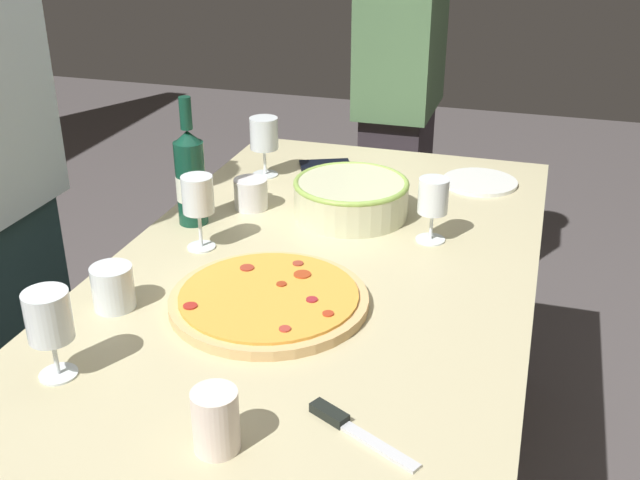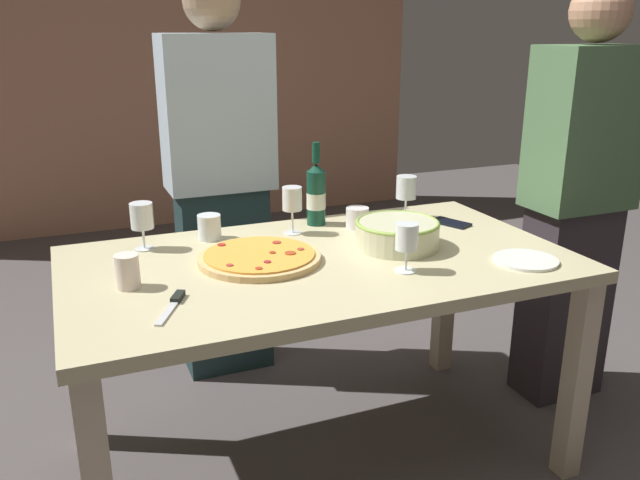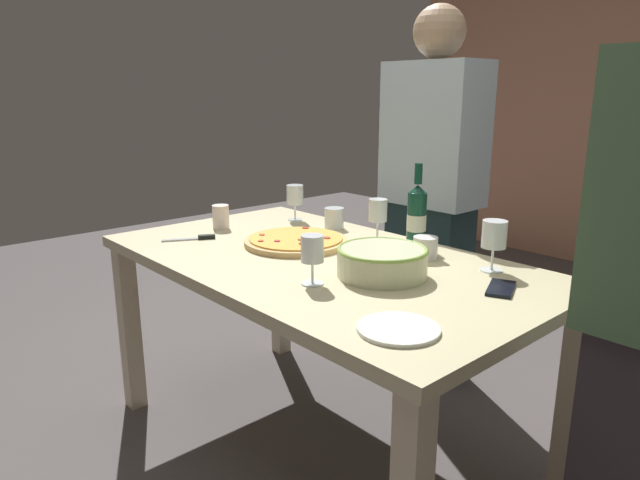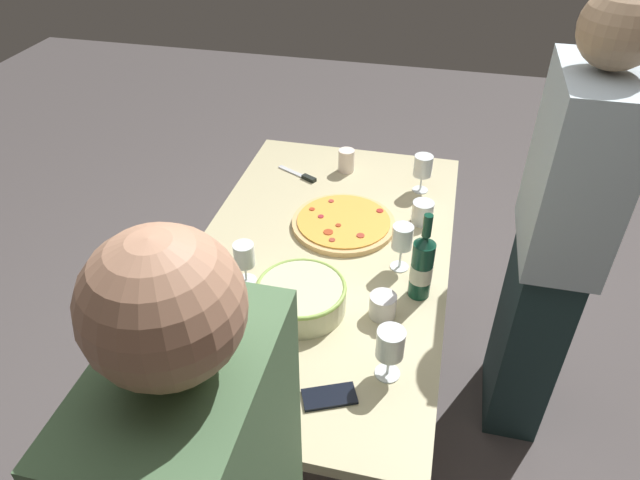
{
  "view_description": "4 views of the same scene",
  "coord_description": "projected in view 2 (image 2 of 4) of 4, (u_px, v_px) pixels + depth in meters",
  "views": [
    {
      "loc": [
        -1.4,
        -0.43,
        1.51
      ],
      "look_at": [
        0.0,
        0.0,
        0.81
      ],
      "focal_mm": 43.1,
      "sensor_mm": 36.0,
      "label": 1
    },
    {
      "loc": [
        -0.74,
        -1.82,
        1.46
      ],
      "look_at": [
        0.0,
        0.0,
        0.81
      ],
      "focal_mm": 36.58,
      "sensor_mm": 36.0,
      "label": 2
    },
    {
      "loc": [
        1.4,
        -1.25,
        1.3
      ],
      "look_at": [
        0.0,
        0.0,
        0.81
      ],
      "focal_mm": 31.66,
      "sensor_mm": 36.0,
      "label": 3
    },
    {
      "loc": [
        1.56,
        0.37,
        2.01
      ],
      "look_at": [
        0.0,
        0.0,
        0.81
      ],
      "focal_mm": 32.38,
      "sensor_mm": 36.0,
      "label": 4
    }
  ],
  "objects": [
    {
      "name": "dining_table",
      "position": [
        320.0,
        285.0,
        2.12
      ],
      "size": [
        1.6,
        0.9,
        0.75
      ],
      "color": "#C4BA8E",
      "rests_on": "ground"
    },
    {
      "name": "brick_wall_back",
      "position": [
        154.0,
        52.0,
        4.74
      ],
      "size": [
        4.0,
        0.16,
        2.57
      ],
      "primitive_type": "cube",
      "color": "tan",
      "rests_on": "ground"
    },
    {
      "name": "ground_plane",
      "position": [
        320.0,
        456.0,
        2.32
      ],
      "size": [
        8.0,
        8.0,
        0.0
      ],
      "primitive_type": "plane",
      "color": "#514A4A"
    },
    {
      "name": "person_host",
      "position": [
        220.0,
        183.0,
        2.7
      ],
      "size": [
        0.43,
        0.24,
        1.66
      ],
      "rotation": [
        0.0,
        0.0,
        -1.41
      ],
      "color": "#1D3334",
      "rests_on": "ground"
    },
    {
      "name": "cup_amber",
      "position": [
        127.0,
        271.0,
        1.84
      ],
      "size": [
        0.07,
        0.07,
        0.1
      ],
      "primitive_type": "cylinder",
      "color": "white",
      "rests_on": "dining_table"
    },
    {
      "name": "wine_glass_near_pizza",
      "position": [
        406.0,
        190.0,
        2.5
      ],
      "size": [
        0.08,
        0.08,
        0.17
      ],
      "color": "white",
      "rests_on": "dining_table"
    },
    {
      "name": "person_guest_left",
      "position": [
        577.0,
        200.0,
        2.5
      ],
      "size": [
        0.38,
        0.24,
        1.62
      ],
      "rotation": [
        0.0,
        0.0,
        -3.09
      ],
      "color": "#342C32",
      "rests_on": "ground"
    },
    {
      "name": "wine_glass_by_bottle",
      "position": [
        407.0,
        238.0,
        1.94
      ],
      "size": [
        0.07,
        0.07,
        0.15
      ],
      "color": "white",
      "rests_on": "dining_table"
    },
    {
      "name": "cup_spare",
      "position": [
        209.0,
        227.0,
        2.26
      ],
      "size": [
        0.08,
        0.08,
        0.09
      ],
      "primitive_type": "cylinder",
      "color": "white",
      "rests_on": "dining_table"
    },
    {
      "name": "serving_bowl",
      "position": [
        397.0,
        233.0,
        2.18
      ],
      "size": [
        0.28,
        0.28,
        0.09
      ],
      "color": "beige",
      "rests_on": "dining_table"
    },
    {
      "name": "cup_ceramic",
      "position": [
        357.0,
        218.0,
        2.39
      ],
      "size": [
        0.08,
        0.08,
        0.08
      ],
      "primitive_type": "cylinder",
      "color": "silver",
      "rests_on": "dining_table"
    },
    {
      "name": "cell_phone",
      "position": [
        451.0,
        223.0,
        2.45
      ],
      "size": [
        0.12,
        0.16,
        0.01
      ],
      "primitive_type": "cube",
      "rotation": [
        0.0,
        0.0,
        3.56
      ],
      "color": "black",
      "rests_on": "dining_table"
    },
    {
      "name": "wine_glass_far_right",
      "position": [
        142.0,
        217.0,
        2.14
      ],
      "size": [
        0.08,
        0.08,
        0.16
      ],
      "color": "white",
      "rests_on": "dining_table"
    },
    {
      "name": "wine_bottle",
      "position": [
        316.0,
        194.0,
        2.41
      ],
      "size": [
        0.07,
        0.07,
        0.31
      ],
      "color": "#103F2D",
      "rests_on": "dining_table"
    },
    {
      "name": "pizza",
      "position": [
        259.0,
        257.0,
        2.06
      ],
      "size": [
        0.39,
        0.39,
        0.03
      ],
      "color": "#DEB273",
      "rests_on": "dining_table"
    },
    {
      "name": "wine_glass_far_left",
      "position": [
        292.0,
        201.0,
        2.3
      ],
      "size": [
        0.07,
        0.07,
        0.17
      ],
      "color": "white",
      "rests_on": "dining_table"
    },
    {
      "name": "side_plate",
      "position": [
        526.0,
        260.0,
        2.06
      ],
      "size": [
        0.2,
        0.2,
        0.01
      ],
      "primitive_type": "cylinder",
      "color": "white",
      "rests_on": "dining_table"
    },
    {
      "name": "pizza_knife",
      "position": [
        173.0,
        303.0,
        1.73
      ],
      "size": [
        0.11,
        0.19,
        0.02
      ],
      "color": "silver",
      "rests_on": "dining_table"
    }
  ]
}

